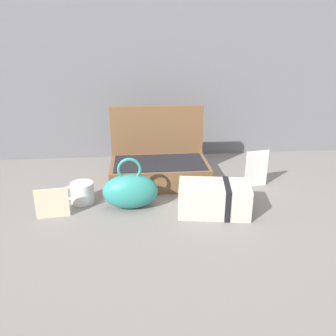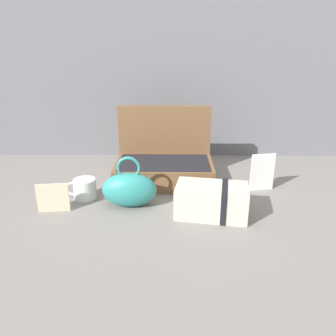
# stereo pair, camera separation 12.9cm
# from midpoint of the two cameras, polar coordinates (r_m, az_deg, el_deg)

# --- Properties ---
(ground_plane) EXTENTS (6.00, 6.00, 0.00)m
(ground_plane) POSITION_cam_midpoint_polar(r_m,az_deg,el_deg) (1.37, -1.98, -5.25)
(ground_plane) COLOR slate
(back_wall) EXTENTS (3.20, 0.06, 1.40)m
(back_wall) POSITION_cam_midpoint_polar(r_m,az_deg,el_deg) (1.81, -3.54, 23.90)
(back_wall) COLOR slate
(back_wall) RESTS_ON ground_plane
(open_suitcase) EXTENTS (0.42, 0.27, 0.32)m
(open_suitcase) POSITION_cam_midpoint_polar(r_m,az_deg,el_deg) (1.52, -3.95, 0.55)
(open_suitcase) COLOR brown
(open_suitcase) RESTS_ON ground_plane
(teal_pouch_handbag) EXTENTS (0.21, 0.10, 0.20)m
(teal_pouch_handbag) POSITION_cam_midpoint_polar(r_m,az_deg,el_deg) (1.29, -9.17, -3.85)
(teal_pouch_handbag) COLOR teal
(teal_pouch_handbag) RESTS_ON ground_plane
(cream_toiletry_bag) EXTENTS (0.27, 0.18, 0.12)m
(cream_toiletry_bag) POSITION_cam_midpoint_polar(r_m,az_deg,el_deg) (1.25, 4.85, -5.14)
(cream_toiletry_bag) COLOR beige
(cream_toiletry_bag) RESTS_ON ground_plane
(coffee_mug) EXTENTS (0.12, 0.09, 0.08)m
(coffee_mug) POSITION_cam_midpoint_polar(r_m,az_deg,el_deg) (1.39, -16.78, -4.00)
(coffee_mug) COLOR white
(coffee_mug) RESTS_ON ground_plane
(info_card_left) EXTENTS (0.10, 0.02, 0.16)m
(info_card_left) POSITION_cam_midpoint_polar(r_m,az_deg,el_deg) (1.49, 12.15, -0.17)
(info_card_left) COLOR white
(info_card_left) RESTS_ON ground_plane
(poster_card_right) EXTENTS (0.12, 0.02, 0.11)m
(poster_card_right) POSITION_cam_midpoint_polar(r_m,az_deg,el_deg) (1.30, -21.49, -5.57)
(poster_card_right) COLOR beige
(poster_card_right) RESTS_ON ground_plane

